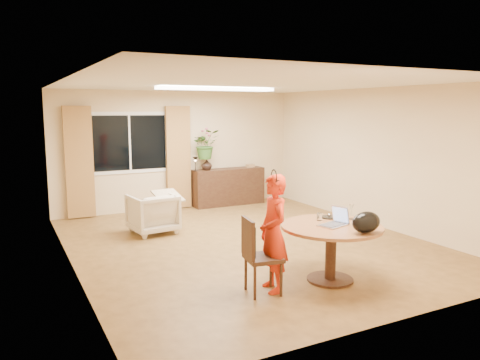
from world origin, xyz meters
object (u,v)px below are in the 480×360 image
Objects in this scene: sideboard at (228,187)px; child at (273,233)px; dining_table at (331,237)px; armchair at (153,213)px; dining_chair at (263,256)px.

child is at bearing -109.97° from sideboard.
dining_table is 1.65× the size of armchair.
child is 3.36m from armchair.
child is (0.15, 0.03, 0.25)m from dining_chair.
child is 1.83× the size of armchair.
armchair is 0.46× the size of sideboard.
dining_table is 3.63m from armchair.
dining_table reaches higher than armchair.
armchair is (-1.34, 3.36, -0.22)m from dining_table.
sideboard is (2.30, 1.63, 0.07)m from armchair.
dining_table is 5.09m from sideboard.
dining_chair is 5.32m from sideboard.
dining_chair reaches higher than dining_table.
dining_table is at bearing 94.88° from child.
dining_chair is 3.35m from armchair.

